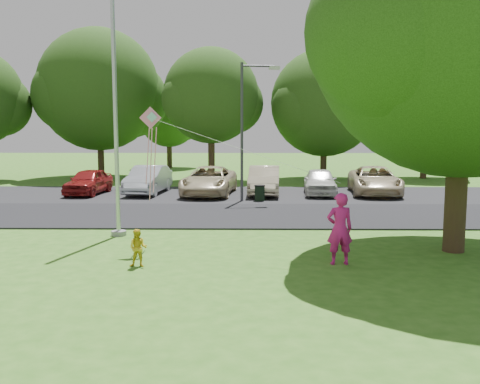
{
  "coord_description": "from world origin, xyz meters",
  "views": [
    {
      "loc": [
        0.81,
        -12.52,
        3.65
      ],
      "look_at": [
        0.58,
        4.0,
        1.6
      ],
      "focal_mm": 40.0,
      "sensor_mm": 36.0,
      "label": 1
    }
  ],
  "objects_px": {
    "big_tree": "(462,29)",
    "street_lamp": "(247,119)",
    "flagpole": "(115,110)",
    "trash_can": "(260,194)",
    "child_yellow": "(138,248)",
    "woman": "(340,229)",
    "kite": "(154,133)"
  },
  "relations": [
    {
      "from": "big_tree",
      "to": "kite",
      "type": "height_order",
      "value": "big_tree"
    },
    {
      "from": "big_tree",
      "to": "trash_can",
      "type": "bearing_deg",
      "value": 117.64
    },
    {
      "from": "trash_can",
      "to": "big_tree",
      "type": "bearing_deg",
      "value": -62.36
    },
    {
      "from": "flagpole",
      "to": "kite",
      "type": "distance_m",
      "value": 2.51
    },
    {
      "from": "street_lamp",
      "to": "trash_can",
      "type": "distance_m",
      "value": 3.61
    },
    {
      "from": "trash_can",
      "to": "woman",
      "type": "bearing_deg",
      "value": -81.01
    },
    {
      "from": "street_lamp",
      "to": "child_yellow",
      "type": "height_order",
      "value": "street_lamp"
    },
    {
      "from": "trash_can",
      "to": "kite",
      "type": "bearing_deg",
      "value": -108.77
    },
    {
      "from": "trash_can",
      "to": "big_tree",
      "type": "distance_m",
      "value": 12.94
    },
    {
      "from": "big_tree",
      "to": "woman",
      "type": "xyz_separation_m",
      "value": [
        -3.5,
        -1.44,
        -5.35
      ]
    },
    {
      "from": "big_tree",
      "to": "woman",
      "type": "bearing_deg",
      "value": -157.67
    },
    {
      "from": "woman",
      "to": "big_tree",
      "type": "bearing_deg",
      "value": -162.76
    },
    {
      "from": "child_yellow",
      "to": "flagpole",
      "type": "bearing_deg",
      "value": 112.54
    },
    {
      "from": "big_tree",
      "to": "street_lamp",
      "type": "bearing_deg",
      "value": 120.14
    },
    {
      "from": "flagpole",
      "to": "kite",
      "type": "height_order",
      "value": "flagpole"
    },
    {
      "from": "trash_can",
      "to": "child_yellow",
      "type": "distance_m",
      "value": 12.47
    },
    {
      "from": "flagpole",
      "to": "trash_can",
      "type": "height_order",
      "value": "flagpole"
    },
    {
      "from": "big_tree",
      "to": "kite",
      "type": "xyz_separation_m",
      "value": [
        -8.68,
        0.38,
        -2.87
      ]
    },
    {
      "from": "flagpole",
      "to": "big_tree",
      "type": "relative_size",
      "value": 0.92
    },
    {
      "from": "street_lamp",
      "to": "big_tree",
      "type": "distance_m",
      "value": 12.06
    },
    {
      "from": "flagpole",
      "to": "trash_can",
      "type": "distance_m",
      "value": 10.1
    },
    {
      "from": "trash_can",
      "to": "big_tree",
      "type": "height_order",
      "value": "big_tree"
    },
    {
      "from": "street_lamp",
      "to": "kite",
      "type": "bearing_deg",
      "value": -111.84
    },
    {
      "from": "trash_can",
      "to": "kite",
      "type": "distance_m",
      "value": 10.81
    },
    {
      "from": "flagpole",
      "to": "child_yellow",
      "type": "relative_size",
      "value": 10.04
    },
    {
      "from": "trash_can",
      "to": "woman",
      "type": "xyz_separation_m",
      "value": [
        1.84,
        -11.65,
        0.54
      ]
    },
    {
      "from": "street_lamp",
      "to": "big_tree",
      "type": "relative_size",
      "value": 0.61
    },
    {
      "from": "street_lamp",
      "to": "kite",
      "type": "relative_size",
      "value": 1.18
    },
    {
      "from": "flagpole",
      "to": "big_tree",
      "type": "bearing_deg",
      "value": -12.16
    },
    {
      "from": "flagpole",
      "to": "big_tree",
      "type": "distance_m",
      "value": 10.7
    },
    {
      "from": "street_lamp",
      "to": "big_tree",
      "type": "height_order",
      "value": "big_tree"
    },
    {
      "from": "trash_can",
      "to": "woman",
      "type": "relative_size",
      "value": 0.43
    }
  ]
}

